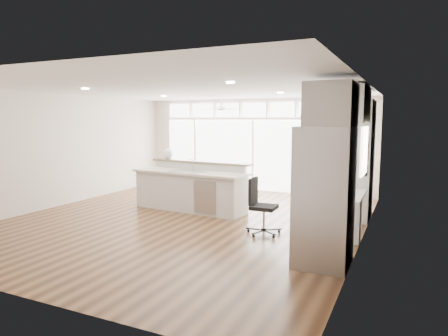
% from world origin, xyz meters
% --- Properties ---
extents(floor, '(7.00, 8.00, 0.02)m').
position_xyz_m(floor, '(0.00, 0.00, -0.01)').
color(floor, '#422714').
rests_on(floor, ground).
extents(ceiling, '(7.00, 8.00, 0.02)m').
position_xyz_m(ceiling, '(0.00, 0.00, 2.70)').
color(ceiling, white).
rests_on(ceiling, wall_back).
extents(wall_back, '(7.00, 0.04, 2.70)m').
position_xyz_m(wall_back, '(0.00, 4.00, 1.35)').
color(wall_back, beige).
rests_on(wall_back, floor).
extents(wall_front, '(7.00, 0.04, 2.70)m').
position_xyz_m(wall_front, '(0.00, -4.00, 1.35)').
color(wall_front, beige).
rests_on(wall_front, floor).
extents(wall_left, '(0.04, 8.00, 2.70)m').
position_xyz_m(wall_left, '(-3.50, 0.00, 1.35)').
color(wall_left, beige).
rests_on(wall_left, floor).
extents(wall_right, '(0.04, 8.00, 2.70)m').
position_xyz_m(wall_right, '(3.50, 0.00, 1.35)').
color(wall_right, beige).
rests_on(wall_right, floor).
extents(glass_wall, '(5.80, 0.06, 2.08)m').
position_xyz_m(glass_wall, '(0.00, 3.94, 1.05)').
color(glass_wall, white).
rests_on(glass_wall, wall_back).
extents(transom_row, '(5.90, 0.06, 0.40)m').
position_xyz_m(transom_row, '(0.00, 3.94, 2.38)').
color(transom_row, white).
rests_on(transom_row, wall_back).
extents(desk_window, '(0.04, 0.85, 0.85)m').
position_xyz_m(desk_window, '(3.46, 0.30, 1.55)').
color(desk_window, white).
rests_on(desk_window, wall_right).
extents(ceiling_fan, '(1.16, 1.16, 0.32)m').
position_xyz_m(ceiling_fan, '(-0.50, 2.80, 2.48)').
color(ceiling_fan, white).
rests_on(ceiling_fan, ceiling).
extents(recessed_lights, '(3.40, 3.00, 0.02)m').
position_xyz_m(recessed_lights, '(0.00, 0.20, 2.68)').
color(recessed_lights, beige).
rests_on(recessed_lights, ceiling).
extents(oven_cabinet, '(0.64, 1.20, 2.50)m').
position_xyz_m(oven_cabinet, '(3.17, 1.80, 1.25)').
color(oven_cabinet, silver).
rests_on(oven_cabinet, floor).
extents(desk_nook, '(0.72, 1.30, 0.76)m').
position_xyz_m(desk_nook, '(3.13, 0.30, 0.38)').
color(desk_nook, silver).
rests_on(desk_nook, floor).
extents(upper_cabinets, '(0.64, 1.30, 0.64)m').
position_xyz_m(upper_cabinets, '(3.17, 0.30, 2.35)').
color(upper_cabinets, silver).
rests_on(upper_cabinets, wall_right).
extents(refrigerator, '(0.76, 0.90, 2.00)m').
position_xyz_m(refrigerator, '(3.11, -1.35, 1.00)').
color(refrigerator, '#AAAAAF').
rests_on(refrigerator, floor).
extents(fridge_cabinet, '(0.64, 0.90, 0.60)m').
position_xyz_m(fridge_cabinet, '(3.17, -1.35, 2.30)').
color(fridge_cabinet, silver).
rests_on(fridge_cabinet, wall_right).
extents(framed_photos, '(0.06, 0.22, 0.80)m').
position_xyz_m(framed_photos, '(3.46, 0.92, 1.40)').
color(framed_photos, black).
rests_on(framed_photos, wall_right).
extents(kitchen_island, '(2.88, 1.30, 1.11)m').
position_xyz_m(kitchen_island, '(-0.38, 0.84, 0.56)').
color(kitchen_island, silver).
rests_on(kitchen_island, floor).
extents(rug, '(1.12, 1.00, 0.01)m').
position_xyz_m(rug, '(2.76, 0.64, 0.01)').
color(rug, '#3A2012').
rests_on(rug, floor).
extents(office_chair, '(0.54, 0.50, 1.03)m').
position_xyz_m(office_chair, '(1.83, -0.29, 0.51)').
color(office_chair, black).
rests_on(office_chair, floor).
extents(fishbowl, '(0.32, 0.32, 0.27)m').
position_xyz_m(fishbowl, '(-1.29, 1.33, 1.24)').
color(fishbowl, silver).
rests_on(fishbowl, kitchen_island).
extents(monitor, '(0.11, 0.48, 0.40)m').
position_xyz_m(monitor, '(3.05, 0.30, 0.96)').
color(monitor, black).
rests_on(monitor, desk_nook).
extents(keyboard, '(0.13, 0.32, 0.02)m').
position_xyz_m(keyboard, '(2.88, 0.30, 0.77)').
color(keyboard, white).
rests_on(keyboard, desk_nook).
extents(potted_plant, '(0.34, 0.36, 0.25)m').
position_xyz_m(potted_plant, '(3.17, 1.80, 2.62)').
color(potted_plant, '#285122').
rests_on(potted_plant, oven_cabinet).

